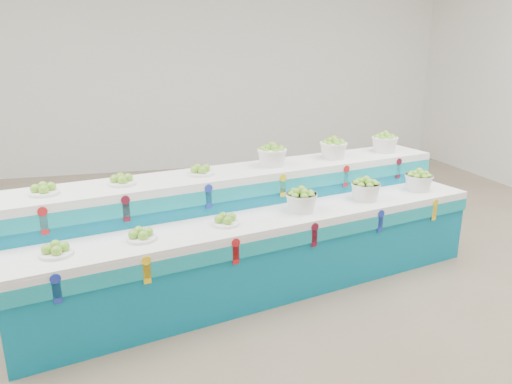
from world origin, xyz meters
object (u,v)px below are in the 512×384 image
display_stand (256,230)px  basket_lower_left (301,200)px  basket_upper_right (385,142)px  plate_upper_mid (122,179)px

display_stand → basket_lower_left: size_ratio=15.41×
display_stand → basket_upper_right: size_ratio=15.41×
basket_lower_left → basket_upper_right: size_ratio=1.00×
plate_upper_mid → basket_upper_right: (2.77, 0.64, 0.06)m
plate_upper_mid → basket_upper_right: bearing=13.0°
basket_lower_left → plate_upper_mid: (-1.51, 0.19, 0.24)m
basket_lower_left → basket_upper_right: 1.53m
basket_lower_left → plate_upper_mid: size_ratio=1.18×
basket_lower_left → plate_upper_mid: bearing=172.7°
basket_lower_left → basket_upper_right: bearing=33.6°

